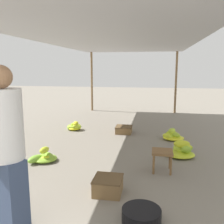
# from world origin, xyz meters

# --- Properties ---
(canopy_post_back_left) EXTENTS (0.08, 0.08, 2.29)m
(canopy_post_back_left) POSITION_xyz_m (-1.62, 8.17, 1.15)
(canopy_post_back_left) COLOR olive
(canopy_post_back_left) RESTS_ON ground
(canopy_post_back_right) EXTENTS (0.08, 0.08, 2.29)m
(canopy_post_back_right) POSITION_xyz_m (1.62, 8.17, 1.15)
(canopy_post_back_right) COLOR olive
(canopy_post_back_right) RESTS_ON ground
(canopy_tarp) EXTENTS (3.64, 8.27, 0.04)m
(canopy_tarp) POSITION_xyz_m (0.00, 4.24, 2.31)
(canopy_tarp) COLOR #B2B2B7
(canopy_tarp) RESTS_ON canopy_post_front_left
(vendor_foreground) EXTENTS (0.49, 0.49, 1.74)m
(vendor_foreground) POSITION_xyz_m (-0.59, 0.71, 0.90)
(vendor_foreground) COLOR #384766
(vendor_foreground) RESTS_ON ground
(stool) EXTENTS (0.34, 0.34, 0.36)m
(stool) POSITION_xyz_m (1.02, 2.56, 0.29)
(stool) COLOR brown
(stool) RESTS_ON ground
(basin_black) EXTENTS (0.45, 0.45, 0.15)m
(basin_black) POSITION_xyz_m (0.76, 1.11, 0.07)
(basin_black) COLOR black
(basin_black) RESTS_ON ground
(banana_pile_left_0) EXTENTS (0.49, 0.53, 0.28)m
(banana_pile_left_0) POSITION_xyz_m (-1.13, 2.64, 0.07)
(banana_pile_left_0) COLOR #C2D22A
(banana_pile_left_0) RESTS_ON ground
(banana_pile_left_1) EXTENTS (0.47, 0.46, 0.24)m
(banana_pile_left_1) POSITION_xyz_m (-1.32, 4.98, 0.10)
(banana_pile_left_1) COLOR #9BC230
(banana_pile_left_1) RESTS_ON ground
(banana_pile_right_0) EXTENTS (0.58, 0.52, 0.33)m
(banana_pile_right_0) POSITION_xyz_m (1.41, 3.35, 0.11)
(banana_pile_right_0) COLOR #90BE32
(banana_pile_right_0) RESTS_ON ground
(banana_pile_right_1) EXTENTS (0.54, 0.45, 0.27)m
(banana_pile_right_1) POSITION_xyz_m (1.31, 4.48, 0.10)
(banana_pile_right_1) COLOR #C4D329
(banana_pile_right_1) RESTS_ON ground
(crate_near) EXTENTS (0.39, 0.39, 0.23)m
(crate_near) POSITION_xyz_m (0.27, 1.68, 0.11)
(crate_near) COLOR brown
(crate_near) RESTS_ON ground
(crate_mid) EXTENTS (0.42, 0.42, 0.19)m
(crate_mid) POSITION_xyz_m (0.08, 4.89, 0.09)
(crate_mid) COLOR brown
(crate_mid) RESTS_ON ground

